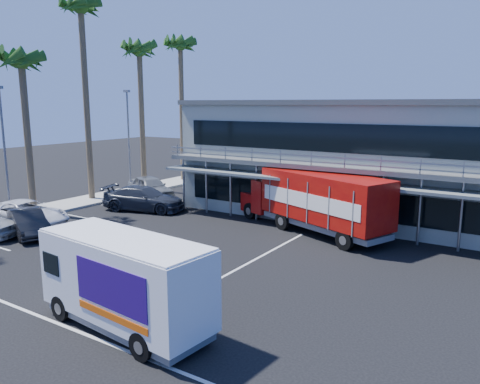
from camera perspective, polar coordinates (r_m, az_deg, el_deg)
The scene contains 15 objects.
ground at distance 20.62m, azimuth -7.33°, elevation -9.46°, with size 120.00×120.00×0.00m, color black.
building at distance 31.36m, azimuth 14.85°, elevation 4.11°, with size 22.40×12.00×7.30m.
curb_strip at distance 35.20m, azimuth -19.86°, elevation -1.38°, with size 3.00×32.00×0.16m, color #A5A399.
palm_c at distance 32.76m, azimuth -25.06°, elevation 13.48°, with size 2.80×2.80×10.75m.
palm_d at distance 36.34m, azimuth -18.78°, elevation 19.25°, with size 2.80×2.80×14.75m.
palm_e at distance 39.05m, azimuth -12.15°, elevation 15.64°, with size 2.80×2.80×12.25m.
palm_f at distance 43.46m, azimuth -7.27°, elevation 16.46°, with size 2.80×2.80×13.25m.
light_pole_near at distance 31.16m, azimuth -26.79°, elevation 4.84°, with size 0.50×0.25×8.09m.
light_pole_far at distance 37.22m, azimuth -13.41°, elevation 6.48°, with size 0.50×0.25×8.09m.
red_truck at distance 26.14m, azimuth 9.08°, elevation -0.92°, with size 10.23×5.88×3.40m.
white_van at distance 15.39m, azimuth -13.86°, elevation -10.51°, with size 6.34×2.68×3.01m.
parked_car_b at distance 27.98m, azimuth -24.45°, elevation -3.41°, with size 1.51×4.34×1.43m, color black.
parked_car_c at distance 30.02m, azimuth -24.69°, elevation -2.42°, with size 2.52×5.47×1.52m, color white.
parked_car_d at distance 32.02m, azimuth -11.65°, elevation -0.79°, with size 2.26×5.57×1.62m, color #282C35.
parked_car_e at distance 35.94m, azimuth -10.88°, elevation 0.56°, with size 2.01×5.00×1.70m, color slate.
Camera 1 is at (12.57, -14.73, 7.10)m, focal length 35.00 mm.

